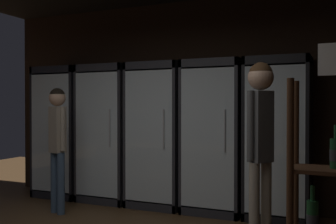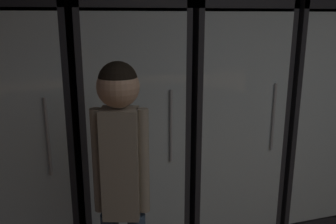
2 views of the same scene
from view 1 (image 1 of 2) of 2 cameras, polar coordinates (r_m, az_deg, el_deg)
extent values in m
cube|color=black|center=(5.55, 3.73, 1.35)|extent=(6.00, 0.06, 2.80)
cube|color=black|center=(6.46, -13.29, -2.61)|extent=(0.75, 0.04, 1.93)
cube|color=black|center=(6.47, -17.20, -2.61)|extent=(0.04, 0.57, 1.93)
cube|color=black|center=(6.03, -12.12, -2.84)|extent=(0.04, 0.57, 1.93)
cube|color=black|center=(6.26, -14.78, 5.66)|extent=(0.75, 0.57, 0.10)
cube|color=black|center=(6.37, -14.72, -10.96)|extent=(0.75, 0.57, 0.10)
cube|color=white|center=(6.43, -13.45, -2.62)|extent=(0.67, 0.02, 1.69)
cube|color=silver|center=(6.03, -16.38, -2.86)|extent=(0.67, 0.02, 1.69)
cylinder|color=#B2B2B7|center=(5.87, -14.86, -2.01)|extent=(0.02, 0.02, 0.50)
cube|color=silver|center=(6.36, -14.72, -10.35)|extent=(0.65, 0.49, 0.02)
cylinder|color=gray|center=(6.46, -16.26, -9.24)|extent=(0.07, 0.07, 0.19)
cylinder|color=gray|center=(6.44, -16.27, -8.09)|extent=(0.03, 0.03, 0.07)
cylinder|color=tan|center=(6.46, -16.26, -9.45)|extent=(0.07, 0.07, 0.07)
cylinder|color=black|center=(6.30, -14.93, -9.50)|extent=(0.06, 0.06, 0.19)
cylinder|color=black|center=(6.28, -14.94, -8.36)|extent=(0.02, 0.02, 0.06)
cylinder|color=tan|center=(6.30, -14.93, -9.61)|extent=(0.06, 0.06, 0.07)
cylinder|color=#9EAD99|center=(6.23, -12.96, -9.62)|extent=(0.06, 0.06, 0.19)
cylinder|color=#9EAD99|center=(6.21, -12.96, -8.44)|extent=(0.02, 0.02, 0.07)
cylinder|color=beige|center=(6.23, -12.95, -9.85)|extent=(0.07, 0.07, 0.06)
cube|color=silver|center=(6.29, -14.74, -6.59)|extent=(0.65, 0.49, 0.02)
cylinder|color=black|center=(6.44, -15.95, -5.46)|extent=(0.06, 0.06, 0.20)
cylinder|color=black|center=(6.43, -15.95, -4.22)|extent=(0.02, 0.02, 0.08)
cylinder|color=#B2332D|center=(6.45, -15.94, -5.68)|extent=(0.06, 0.06, 0.06)
cylinder|color=#336B38|center=(6.31, -14.55, -5.52)|extent=(0.07, 0.07, 0.21)
cylinder|color=#336B38|center=(6.29, -14.55, -4.19)|extent=(0.02, 0.02, 0.08)
cylinder|color=#2D2D33|center=(6.31, -14.55, -5.68)|extent=(0.07, 0.07, 0.06)
cylinder|color=black|center=(6.14, -13.26, -5.76)|extent=(0.06, 0.06, 0.20)
cylinder|color=black|center=(6.12, -13.26, -4.53)|extent=(0.02, 0.02, 0.07)
cylinder|color=white|center=(6.14, -13.26, -5.76)|extent=(0.06, 0.06, 0.06)
cube|color=silver|center=(6.25, -14.75, -2.77)|extent=(0.65, 0.49, 0.02)
cylinder|color=#9EAD99|center=(6.42, -16.21, -1.62)|extent=(0.07, 0.07, 0.22)
cylinder|color=#9EAD99|center=(6.42, -16.22, -0.30)|extent=(0.02, 0.02, 0.07)
cylinder|color=#2D2D33|center=(6.42, -16.21, -1.68)|extent=(0.07, 0.07, 0.06)
cylinder|color=black|center=(6.27, -15.53, -1.81)|extent=(0.07, 0.07, 0.19)
cylinder|color=black|center=(6.27, -15.53, -0.60)|extent=(0.02, 0.02, 0.07)
cylinder|color=white|center=(6.28, -15.52, -2.03)|extent=(0.07, 0.07, 0.06)
cylinder|color=#336B38|center=(6.23, -13.99, -1.80)|extent=(0.06, 0.06, 0.20)
cylinder|color=#336B38|center=(6.22, -13.99, -0.52)|extent=(0.02, 0.02, 0.08)
cylinder|color=beige|center=(6.23, -13.99, -1.94)|extent=(0.06, 0.06, 0.07)
cylinder|color=brown|center=(6.12, -12.76, -1.90)|extent=(0.07, 0.07, 0.18)
cylinder|color=brown|center=(6.11, -12.76, -0.58)|extent=(0.02, 0.02, 0.10)
cylinder|color=beige|center=(6.12, -12.76, -1.84)|extent=(0.07, 0.07, 0.05)
cube|color=silver|center=(6.24, -14.77, 1.08)|extent=(0.65, 0.49, 0.02)
cylinder|color=brown|center=(6.41, -16.22, 2.02)|extent=(0.07, 0.07, 0.20)
cylinder|color=brown|center=(6.41, -16.22, 3.26)|extent=(0.03, 0.03, 0.08)
cylinder|color=beige|center=(6.41, -16.22, 2.02)|extent=(0.07, 0.07, 0.07)
cylinder|color=#9EAD99|center=(6.29, -15.28, 2.05)|extent=(0.08, 0.08, 0.20)
cylinder|color=#9EAD99|center=(6.30, -15.29, 3.39)|extent=(0.03, 0.03, 0.10)
cylinder|color=tan|center=(6.29, -15.28, 2.01)|extent=(0.08, 0.08, 0.06)
cylinder|color=brown|center=(6.22, -13.94, 2.24)|extent=(0.06, 0.06, 0.24)
cylinder|color=brown|center=(6.23, -13.95, 3.72)|extent=(0.02, 0.02, 0.09)
cylinder|color=#2D2D33|center=(6.22, -13.94, 2.23)|extent=(0.06, 0.06, 0.06)
cylinder|color=brown|center=(6.11, -12.88, 2.08)|extent=(0.06, 0.06, 0.19)
cylinder|color=brown|center=(6.11, -12.89, 3.32)|extent=(0.02, 0.02, 0.07)
cylinder|color=#B2332D|center=(6.11, -12.88, 2.03)|extent=(0.07, 0.07, 0.06)
cube|color=#2B2B30|center=(6.01, -7.26, -2.84)|extent=(0.75, 0.04, 1.93)
cube|color=#2B2B30|center=(5.99, -11.47, -2.87)|extent=(0.04, 0.57, 1.93)
cube|color=#2B2B30|center=(5.61, -5.55, -3.11)|extent=(0.04, 0.57, 1.93)
cube|color=#2B2B30|center=(5.80, -8.63, 6.06)|extent=(0.75, 0.57, 0.10)
cube|color=#2B2B30|center=(5.92, -8.59, -11.85)|extent=(0.75, 0.57, 0.10)
cube|color=white|center=(5.99, -7.40, -2.86)|extent=(0.67, 0.02, 1.69)
cube|color=silver|center=(5.56, -10.12, -3.15)|extent=(0.67, 0.02, 1.69)
cylinder|color=#B2B2B7|center=(5.41, -8.30, -2.23)|extent=(0.02, 0.02, 0.50)
cube|color=silver|center=(5.91, -8.59, -11.19)|extent=(0.65, 0.49, 0.02)
cylinder|color=black|center=(6.02, -10.64, -9.83)|extent=(0.07, 0.07, 0.22)
cylinder|color=black|center=(5.99, -10.64, -8.43)|extent=(0.02, 0.02, 0.08)
cylinder|color=#2D2D33|center=(6.02, -10.64, -9.84)|extent=(0.07, 0.07, 0.07)
cylinder|color=#194723|center=(5.93, -9.16, -10.01)|extent=(0.07, 0.07, 0.21)
cylinder|color=#194723|center=(5.91, -9.16, -8.70)|extent=(0.02, 0.02, 0.06)
cylinder|color=beige|center=(5.94, -9.16, -10.27)|extent=(0.08, 0.08, 0.07)
cylinder|color=brown|center=(5.80, -8.20, -10.20)|extent=(0.08, 0.08, 0.22)
cylinder|color=brown|center=(5.78, -8.20, -8.69)|extent=(0.03, 0.03, 0.09)
cylinder|color=tan|center=(5.81, -8.20, -10.44)|extent=(0.08, 0.08, 0.07)
cylinder|color=#336B38|center=(5.78, -6.36, -10.35)|extent=(0.06, 0.06, 0.20)
cylinder|color=#336B38|center=(5.75, -6.36, -8.94)|extent=(0.02, 0.02, 0.09)
cylinder|color=white|center=(5.78, -6.36, -10.53)|extent=(0.06, 0.06, 0.06)
cube|color=silver|center=(5.83, -8.60, -7.15)|extent=(0.65, 0.49, 0.02)
cylinder|color=black|center=(5.89, -10.03, -6.09)|extent=(0.07, 0.07, 0.19)
cylinder|color=black|center=(5.88, -10.03, -4.74)|extent=(0.02, 0.02, 0.09)
cylinder|color=#2D2D33|center=(5.89, -10.03, -6.00)|extent=(0.07, 0.07, 0.06)
cylinder|color=black|center=(5.74, -7.19, -6.15)|extent=(0.08, 0.08, 0.21)
cylinder|color=black|center=(5.72, -7.19, -4.61)|extent=(0.03, 0.03, 0.10)
cylinder|color=beige|center=(5.74, -7.19, -6.16)|extent=(0.08, 0.08, 0.07)
cube|color=silver|center=(5.79, -8.61, -3.04)|extent=(0.65, 0.49, 0.02)
cylinder|color=black|center=(5.85, -10.22, -1.89)|extent=(0.07, 0.07, 0.21)
cylinder|color=black|center=(5.84, -10.23, -0.52)|extent=(0.03, 0.03, 0.07)
cylinder|color=#B2332D|center=(5.85, -10.22, -2.02)|extent=(0.07, 0.07, 0.08)
cylinder|color=#9EAD99|center=(5.73, -7.10, -1.81)|extent=(0.07, 0.07, 0.24)
cylinder|color=#9EAD99|center=(5.72, -7.11, -0.15)|extent=(0.03, 0.03, 0.10)
cylinder|color=#2D2D33|center=(5.73, -7.10, -1.79)|extent=(0.07, 0.07, 0.07)
cube|color=silver|center=(5.78, -8.61, 1.12)|extent=(0.65, 0.49, 0.02)
cylinder|color=#194723|center=(5.88, -10.69, 2.27)|extent=(0.06, 0.06, 0.22)
cylinder|color=#194723|center=(5.89, -10.70, 3.66)|extent=(0.02, 0.02, 0.06)
cylinder|color=white|center=(5.88, -10.69, 2.38)|extent=(0.07, 0.07, 0.07)
cylinder|color=brown|center=(5.79, -9.47, 2.16)|extent=(0.06, 0.06, 0.20)
cylinder|color=brown|center=(5.80, -9.47, 3.48)|extent=(0.02, 0.02, 0.07)
cylinder|color=white|center=(5.79, -9.47, 2.20)|extent=(0.06, 0.06, 0.07)
cylinder|color=#9EAD99|center=(5.70, -8.08, 2.25)|extent=(0.08, 0.08, 0.21)
cylinder|color=#9EAD99|center=(5.71, -8.08, 3.70)|extent=(0.03, 0.03, 0.08)
cylinder|color=white|center=(5.70, -8.08, 2.22)|extent=(0.08, 0.08, 0.06)
cylinder|color=#9EAD99|center=(5.64, -6.72, 2.19)|extent=(0.07, 0.07, 0.19)
cylinder|color=#9EAD99|center=(5.64, -6.72, 3.53)|extent=(0.03, 0.03, 0.07)
cylinder|color=white|center=(5.64, -6.72, 2.03)|extent=(0.08, 0.08, 0.07)
cube|color=#2B2B30|center=(5.65, -0.36, -3.08)|extent=(0.75, 0.04, 1.93)
cube|color=#2B2B30|center=(5.57, -4.80, -3.14)|extent=(0.04, 0.57, 1.93)
cube|color=#2B2B30|center=(5.27, 1.98, -3.36)|extent=(0.04, 0.57, 1.93)
cube|color=#2B2B30|center=(5.42, -1.50, 6.43)|extent=(0.75, 0.57, 0.10)
cube|color=#2B2B30|center=(5.55, -1.50, -12.71)|extent=(0.75, 0.57, 0.10)
cube|color=white|center=(5.62, -0.48, -3.09)|extent=(0.67, 0.02, 1.69)
cube|color=silver|center=(5.16, -2.80, -3.45)|extent=(0.67, 0.02, 1.69)
cylinder|color=#B2B2B7|center=(5.04, -0.65, -2.45)|extent=(0.02, 0.02, 0.50)
cube|color=silver|center=(5.53, -1.50, -12.00)|extent=(0.65, 0.49, 0.02)
cylinder|color=brown|center=(5.63, -3.43, -10.65)|extent=(0.07, 0.07, 0.20)
cylinder|color=brown|center=(5.61, -3.43, -9.29)|extent=(0.03, 0.03, 0.07)
cylinder|color=#2D2D33|center=(5.63, -3.43, -10.67)|extent=(0.07, 0.07, 0.06)
cylinder|color=gray|center=(5.50, -1.56, -10.92)|extent=(0.07, 0.07, 0.20)
cylinder|color=gray|center=(5.47, -1.56, -9.54)|extent=(0.02, 0.02, 0.07)
cylinder|color=white|center=(5.51, -1.56, -11.21)|extent=(0.07, 0.07, 0.06)
cylinder|color=#9EAD99|center=(5.45, 0.75, -11.00)|extent=(0.06, 0.06, 0.21)
cylinder|color=#9EAD99|center=(5.43, 0.75, -9.54)|extent=(0.03, 0.03, 0.08)
cylinder|color=white|center=(5.45, 0.75, -10.92)|extent=(0.07, 0.07, 0.06)
cube|color=silver|center=(5.46, -1.50, -7.70)|extent=(0.65, 0.49, 0.02)
cylinder|color=#336B38|center=(5.55, -3.42, -6.38)|extent=(0.07, 0.07, 0.21)
cylinder|color=#336B38|center=(5.53, -3.42, -4.84)|extent=(0.02, 0.02, 0.09)
cylinder|color=white|center=(5.55, -3.42, -6.49)|extent=(0.07, 0.07, 0.08)
cylinder|color=black|center=(5.42, -1.74, -6.51)|extent=(0.08, 0.08, 0.22)
cylinder|color=black|center=(5.40, -1.74, -4.89)|extent=(0.03, 0.03, 0.09)
cylinder|color=#2D2D33|center=(5.42, -1.74, -6.84)|extent=(0.08, 0.08, 0.08)
cylinder|color=black|center=(5.32, 0.41, -6.76)|extent=(0.08, 0.08, 0.20)
cylinder|color=black|center=(5.30, 0.41, -5.20)|extent=(0.02, 0.02, 0.09)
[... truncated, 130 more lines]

